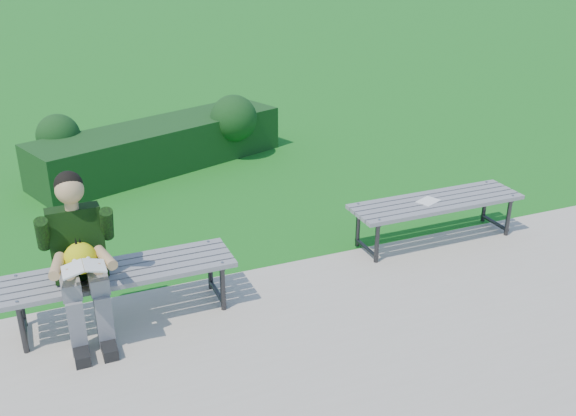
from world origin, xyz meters
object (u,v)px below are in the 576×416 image
object	(u,v)px
bench_left	(122,275)
seated_boy	(79,254)
hedge	(163,142)
paper_sheet	(428,201)
bench_right	(436,205)

from	to	relation	value
bench_left	seated_boy	bearing A→B (deg)	-162.39
seated_boy	bench_left	bearing A→B (deg)	17.61
hedge	paper_sheet	distance (m)	3.87
hedge	bench_left	xyz separation A→B (m)	(-1.11, -3.58, 0.06)
hedge	seated_boy	distance (m)	3.95
bench_right	seated_boy	size ratio (longest dim) A/B	1.37
bench_left	paper_sheet	size ratio (longest dim) A/B	6.79
hedge	seated_boy	size ratio (longest dim) A/B	2.70
bench_right	bench_left	bearing A→B (deg)	-175.62
bench_left	seated_boy	xyz separation A→B (m)	(-0.30, -0.10, 0.30)
hedge	bench_right	bearing A→B (deg)	-58.39
paper_sheet	hedge	bearing A→B (deg)	120.35
hedge	bench_right	world-z (taller)	hedge
bench_right	seated_boy	xyz separation A→B (m)	(-3.46, -0.34, 0.30)
paper_sheet	bench_right	bearing A→B (deg)	-0.00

